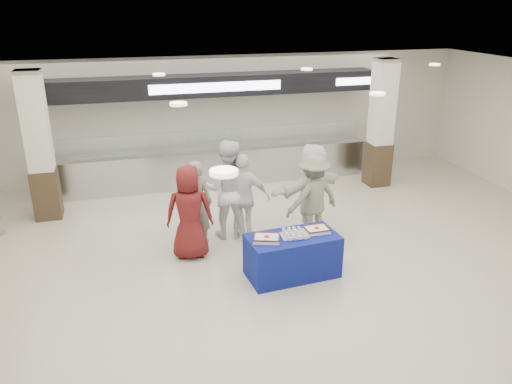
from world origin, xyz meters
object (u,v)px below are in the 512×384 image
object	(u,v)px
soldier_a	(196,202)
soldier_b	(313,197)
sheet_cake_right	(316,229)
chef_short	(244,197)
display_table	(292,256)
chef_tall	(228,189)
sheet_cake_left	(267,238)
civilian_maroon	(189,212)
cupcake_tray	(294,234)
civilian_white	(312,191)

from	to	relation	value
soldier_a	soldier_b	bearing A→B (deg)	-174.54
sheet_cake_right	soldier_a	xyz separation A→B (m)	(-1.83, 1.64, 0.05)
soldier_a	soldier_b	size ratio (longest dim) A/B	0.95
chef_short	soldier_b	distance (m)	1.36
display_table	chef_tall	bearing A→B (deg)	106.64
display_table	chef_tall	world-z (taller)	chef_tall
sheet_cake_left	soldier_b	bearing A→B (deg)	44.31
soldier_a	display_table	bearing A→B (deg)	145.89
sheet_cake_right	civilian_maroon	bearing A→B (deg)	151.72
display_table	cupcake_tray	xyz separation A→B (m)	(0.03, 0.01, 0.41)
display_table	civilian_maroon	bearing A→B (deg)	139.07
sheet_cake_left	chef_short	distance (m)	1.68
civilian_white	display_table	bearing A→B (deg)	34.97
sheet_cake_left	chef_tall	bearing A→B (deg)	97.47
soldier_b	civilian_maroon	bearing A→B (deg)	-11.47
sheet_cake_right	civilian_white	xyz separation A→B (m)	(0.44, 1.37, 0.17)
cupcake_tray	sheet_cake_left	bearing A→B (deg)	-174.81
sheet_cake_right	civilian_white	distance (m)	1.45
sheet_cake_left	cupcake_tray	size ratio (longest dim) A/B	1.09
soldier_b	civilian_white	xyz separation A→B (m)	(0.05, 0.18, 0.07)
civilian_maroon	chef_short	bearing A→B (deg)	-147.54
sheet_cake_right	soldier_a	world-z (taller)	soldier_a
chef_short	soldier_b	bearing A→B (deg)	-175.36
sheet_cake_left	display_table	bearing A→B (deg)	4.70
display_table	soldier_b	size ratio (longest dim) A/B	0.87
sheet_cake_left	soldier_b	distance (m)	1.85
civilian_maroon	soldier_a	bearing A→B (deg)	-101.78
sheet_cake_left	chef_tall	size ratio (longest dim) A/B	0.26
cupcake_tray	soldier_a	distance (m)	2.20
chef_short	civilian_white	bearing A→B (deg)	-167.57
soldier_a	chef_tall	xyz separation A→B (m)	(0.66, 0.14, 0.15)
sheet_cake_left	civilian_white	size ratio (longest dim) A/B	0.27
sheet_cake_right	chef_tall	world-z (taller)	chef_tall
civilian_maroon	civilian_white	distance (m)	2.50
soldier_a	chef_short	distance (m)	0.93
cupcake_tray	chef_short	xyz separation A→B (m)	(-0.48, 1.64, 0.09)
civilian_maroon	chef_tall	world-z (taller)	chef_tall
sheet_cake_left	civilian_maroon	world-z (taller)	civilian_maroon
cupcake_tray	chef_tall	bearing A→B (deg)	112.24
sheet_cake_left	chef_short	xyz separation A→B (m)	(0.02, 1.68, 0.09)
cupcake_tray	soldier_a	size ratio (longest dim) A/B	0.28
sheet_cake_left	cupcake_tray	distance (m)	0.51
sheet_cake_left	civilian_maroon	distance (m)	1.64
civilian_maroon	civilian_white	xyz separation A→B (m)	(2.49, 0.27, 0.07)
chef_tall	sheet_cake_left	bearing A→B (deg)	116.24
soldier_a	chef_short	bearing A→B (deg)	-166.77
sheet_cake_right	cupcake_tray	size ratio (longest dim) A/B	0.88
civilian_white	sheet_cake_left	bearing A→B (deg)	23.94
civilian_white	soldier_b	bearing A→B (deg)	51.84
soldier_a	chef_tall	size ratio (longest dim) A/B	0.85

